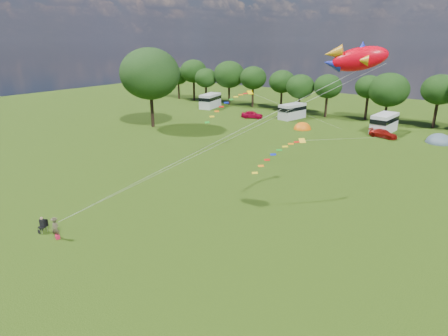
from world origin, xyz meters
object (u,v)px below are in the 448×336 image
Objects in this scene: campervan_a at (210,100)px; tent_orange at (302,129)px; campervan_b at (292,111)px; car_a at (252,115)px; campervan_c at (384,122)px; fish_kite at (354,59)px; kite_flyer at (55,229)px; car_c at (383,134)px; camp_chair at (43,223)px; tent_greyblue at (439,143)px; big_tree at (150,74)px.

campervan_a is 2.08× the size of tent_orange.
tent_orange is at bearing -130.55° from campervan_b.
car_a is 0.66× the size of campervan_c.
campervan_a is 65.02m from fish_kite.
kite_flyer is (0.72, -45.34, 0.77)m from tent_orange.
car_c is 49.32m from camp_chair.
tent_greyblue is (45.96, -3.90, -1.62)m from campervan_a.
tent_greyblue is (8.42, -2.17, -1.60)m from campervan_c.
car_c is at bearing -110.74° from campervan_a.
big_tree is 2.09× the size of campervan_c.
campervan_b is at bearing 103.30° from fish_kite.
car_c is at bearing 50.00° from camp_chair.
fish_kite is (7.80, -43.35, 11.84)m from campervan_c.
campervan_a reaches higher than kite_flyer.
camp_chair is at bearing 151.52° from kite_flyer.
campervan_a is at bearing 51.52° from car_a.
campervan_a reaches higher than campervan_c.
car_a is 49.90m from kite_flyer.
fish_kite is at bearing -159.35° from car_c.
big_tree is 22.89m from campervan_a.
camp_chair is (-1.71, -0.06, 0.00)m from kite_flyer.
campervan_b is (16.31, 20.90, -7.50)m from big_tree.
tent_orange is at bearing 32.34° from big_tree.
camp_chair is at bearing -56.61° from big_tree.
campervan_c is (33.52, 19.56, -7.39)m from big_tree.
campervan_a is at bearing 119.22° from fish_kite.
car_a is 49.55m from camp_chair.
fish_kite is (25.02, -44.69, 11.95)m from campervan_b.
tent_greyblue is (7.50, 1.58, -0.60)m from car_c.
campervan_b reaches higher than tent_greyblue.
tent_greyblue is at bearing -109.16° from car_a.
big_tree is 27.55m from campervan_b.
campervan_a is 46.15m from tent_greyblue.
campervan_a is at bearing 92.19° from campervan_c.
campervan_a is at bearing 91.20° from camp_chair.
campervan_c is 1.98× the size of tent_orange.
car_a is at bearing 78.80° from camp_chair.
car_a reaches higher than tent_greyblue.
campervan_c reaches higher than car_a.
tent_greyblue is at bearing 10.09° from tent_orange.
fish_kite is at bearing -139.12° from campervan_b.
campervan_a is at bearing 175.15° from tent_greyblue.
big_tree reaches higher than tent_orange.
tent_greyblue is (32.07, 0.66, -0.68)m from car_a.
campervan_c is at bearing 84.26° from fish_kite.
campervan_b reaches higher than camp_chair.
camp_chair is (-21.12, -48.98, 0.77)m from tent_greyblue.
car_c is at bearing 24.64° from big_tree.
campervan_b reaches higher than car_c.
car_a is at bearing 111.87° from fish_kite.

